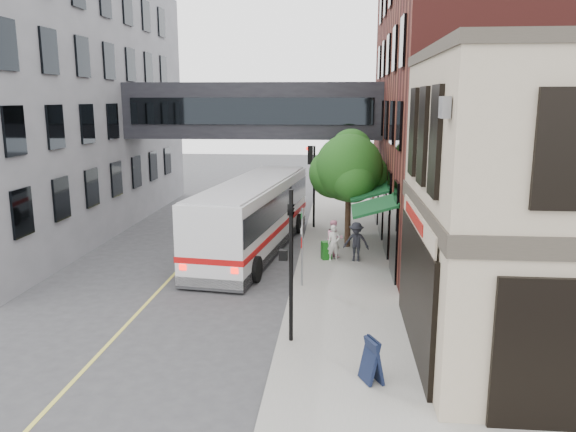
% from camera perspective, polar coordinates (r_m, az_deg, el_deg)
% --- Properties ---
extents(ground, '(120.00, 120.00, 0.00)m').
position_cam_1_polar(ground, '(15.26, -1.91, -16.01)').
color(ground, '#38383A').
rests_on(ground, ground).
extents(sidewalk_main, '(4.00, 60.00, 0.15)m').
position_cam_1_polar(sidewalk_main, '(28.29, 5.59, -2.69)').
color(sidewalk_main, gray).
rests_on(sidewalk_main, ground).
extents(brick_building, '(13.76, 18.00, 14.00)m').
position_cam_1_polar(brick_building, '(29.58, 21.80, 10.71)').
color(brick_building, '#4F1C18').
rests_on(brick_building, ground).
extents(skyway_bridge, '(14.00, 3.18, 3.00)m').
position_cam_1_polar(skyway_bridge, '(31.75, -3.43, 10.65)').
color(skyway_bridge, black).
rests_on(skyway_bridge, ground).
extents(traffic_signal_near, '(0.44, 0.22, 4.60)m').
position_cam_1_polar(traffic_signal_near, '(16.00, 0.20, -3.19)').
color(traffic_signal_near, black).
rests_on(traffic_signal_near, sidewalk_main).
extents(traffic_signal_far, '(0.53, 0.28, 4.50)m').
position_cam_1_polar(traffic_signal_far, '(30.66, 2.42, 4.69)').
color(traffic_signal_far, black).
rests_on(traffic_signal_far, sidewalk_main).
extents(street_sign_pole, '(0.08, 0.75, 3.00)m').
position_cam_1_polar(street_sign_pole, '(21.08, 1.43, -2.45)').
color(street_sign_pole, gray).
rests_on(street_sign_pole, sidewalk_main).
extents(street_tree, '(3.80, 3.20, 5.60)m').
position_cam_1_polar(street_tree, '(26.81, 6.18, 4.85)').
color(street_tree, '#382619').
rests_on(street_tree, sidewalk_main).
extents(lane_marking, '(0.12, 40.00, 0.01)m').
position_cam_1_polar(lane_marking, '(25.35, -10.43, -4.71)').
color(lane_marking, '#D8CC4C').
rests_on(lane_marking, ground).
extents(bus, '(4.26, 12.53, 3.30)m').
position_cam_1_polar(bus, '(26.47, -3.53, 0.29)').
color(bus, silver).
rests_on(bus, ground).
extents(pedestrian_a, '(0.65, 0.51, 1.57)m').
position_cam_1_polar(pedestrian_a, '(24.72, 4.68, -2.73)').
color(pedestrian_a, white).
rests_on(pedestrian_a, sidewalk_main).
extents(pedestrian_b, '(1.03, 0.93, 1.72)m').
position_cam_1_polar(pedestrian_b, '(25.04, 4.73, -2.37)').
color(pedestrian_b, pink).
rests_on(pedestrian_b, sidewalk_main).
extents(pedestrian_c, '(1.22, 0.84, 1.73)m').
position_cam_1_polar(pedestrian_c, '(24.70, 6.94, -2.61)').
color(pedestrian_c, '#212229').
rests_on(pedestrian_c, sidewalk_main).
extents(newspaper_box, '(0.50, 0.47, 0.81)m').
position_cam_1_polar(newspaper_box, '(24.95, 3.91, -3.50)').
color(newspaper_box, '#155F16').
rests_on(newspaper_box, sidewalk_main).
extents(sandwich_board, '(0.64, 0.75, 1.14)m').
position_cam_1_polar(sandwich_board, '(14.62, 8.51, -14.30)').
color(sandwich_board, black).
rests_on(sandwich_board, sidewalk_main).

